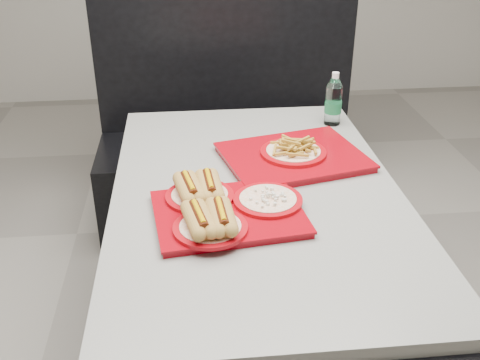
{
  "coord_description": "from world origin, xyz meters",
  "views": [
    {
      "loc": [
        -0.21,
        -1.53,
        1.61
      ],
      "look_at": [
        -0.06,
        -0.08,
        0.83
      ],
      "focal_mm": 42.0,
      "sensor_mm": 36.0,
      "label": 1
    }
  ],
  "objects": [
    {
      "name": "diner_table",
      "position": [
        0.0,
        0.0,
        0.58
      ],
      "size": [
        0.92,
        1.42,
        0.75
      ],
      "color": "black",
      "rests_on": "ground"
    },
    {
      "name": "booth_bench",
      "position": [
        0.0,
        1.09,
        0.4
      ],
      "size": [
        1.3,
        0.57,
        1.35
      ],
      "color": "black",
      "rests_on": "ground"
    },
    {
      "name": "tray_far",
      "position": [
        0.15,
        0.19,
        0.78
      ],
      "size": [
        0.54,
        0.46,
        0.09
      ],
      "rotation": [
        0.0,
        0.0,
        0.24
      ],
      "color": "#8E030D",
      "rests_on": "diner_table"
    },
    {
      "name": "water_bottle",
      "position": [
        0.37,
        0.5,
        0.84
      ],
      "size": [
        0.07,
        0.07,
        0.21
      ],
      "rotation": [
        0.0,
        0.0,
        -0.03
      ],
      "color": "silver",
      "rests_on": "diner_table"
    },
    {
      "name": "tray_near",
      "position": [
        -0.12,
        -0.16,
        0.78
      ],
      "size": [
        0.46,
        0.39,
        0.09
      ],
      "rotation": [
        0.0,
        0.0,
        0.12
      ],
      "color": "#8E030D",
      "rests_on": "diner_table"
    }
  ]
}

